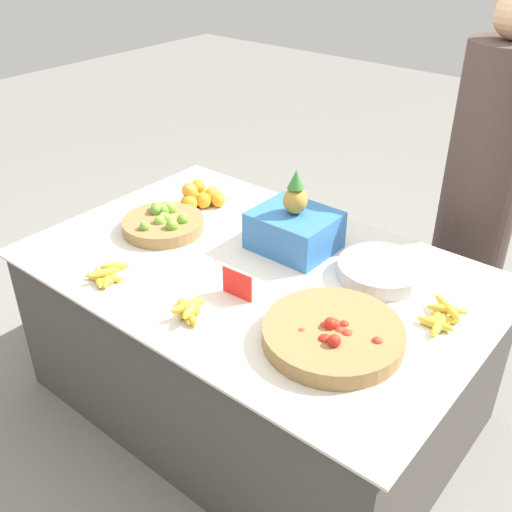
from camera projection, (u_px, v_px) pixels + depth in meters
The scene contains 13 objects.
ground_plane at pixel (256, 398), 2.74m from camera, with size 12.00×12.00×0.00m, color gray.
market_table at pixel (256, 337), 2.56m from camera, with size 1.83×1.19×0.71m.
lime_bowl at pixel (164, 223), 2.62m from camera, with size 0.36×0.36×0.10m.
tomato_basket at pixel (333, 334), 1.96m from camera, with size 0.47×0.47×0.10m.
orange_pile at pixel (200, 196), 2.82m from camera, with size 0.18×0.22×0.13m.
metal_bowl at pixel (381, 270), 2.29m from camera, with size 0.34×0.34×0.06m.
price_sign at pixel (237, 284), 2.17m from camera, with size 0.13×0.01×0.11m.
produce_crate at pixel (294, 227), 2.46m from camera, with size 0.33×0.28×0.35m.
banana_bunch_front_center at pixel (106, 275), 2.28m from camera, with size 0.17×0.17×0.06m.
banana_bunch_back_center at pixel (188, 309), 2.09m from camera, with size 0.16×0.14×0.06m.
banana_bunch_middle_right at pixel (267, 212), 2.74m from camera, with size 0.16×0.15×0.05m.
banana_bunch_front_right at pixel (441, 317), 2.05m from camera, with size 0.15×0.21×0.06m.
vendor_person at pixel (479, 201), 2.75m from camera, with size 0.34×0.34×1.67m.
Camera 1 is at (1.28, -1.55, 1.98)m, focal length 42.00 mm.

